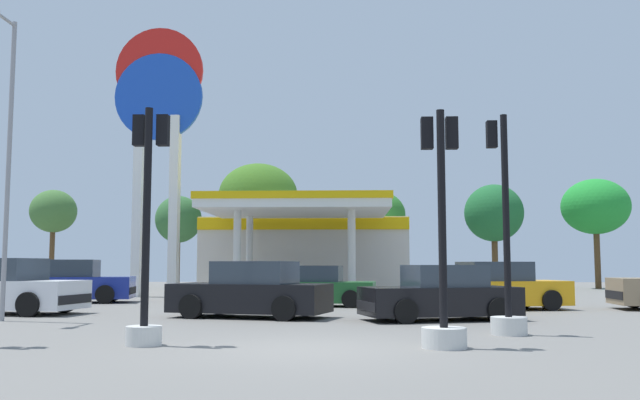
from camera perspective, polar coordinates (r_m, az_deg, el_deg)
ground_plane at (r=11.83m, az=-1.04°, el=-12.35°), size 90.00×90.00×0.00m
gas_station at (r=35.86m, az=-1.25°, el=-4.23°), size 10.56×12.80×4.36m
station_pole_sign at (r=32.08m, az=-13.39°, el=6.21°), size 4.02×0.56×12.30m
car_0 at (r=21.95m, az=-24.96°, el=-6.75°), size 4.71×2.51×1.61m
car_1 at (r=22.60m, az=14.70°, el=-7.13°), size 4.53×2.68×1.52m
car_3 at (r=18.70m, az=-5.80°, el=-7.67°), size 4.54×2.79×1.52m
car_4 at (r=27.47m, az=-20.14°, el=-6.55°), size 4.76×2.65×1.61m
car_5 at (r=23.67m, az=-0.21°, el=-7.36°), size 4.05×2.10×1.39m
car_6 at (r=17.97m, az=10.03°, el=-7.85°), size 4.25×2.64×1.42m
traffic_signal_0 at (r=14.57m, az=15.31°, el=-6.02°), size 0.73×0.73×4.56m
traffic_signal_2 at (r=12.06m, az=10.23°, el=-5.89°), size 0.77×0.77×4.15m
traffic_signal_3 at (r=12.64m, az=-14.32°, el=-4.22°), size 0.65×0.67×4.27m
tree_0 at (r=45.24m, az=-21.42°, el=-0.93°), size 2.81×2.81×6.05m
tree_1 at (r=42.66m, az=-11.76°, el=-1.62°), size 2.82×2.82×5.64m
tree_2 at (r=40.69m, az=-5.19°, el=0.37°), size 4.69×4.69×7.44m
tree_3 at (r=41.46m, az=4.60°, el=-1.26°), size 3.73×3.73×5.95m
tree_4 at (r=42.36m, az=14.35°, el=-1.09°), size 3.52×3.52×6.26m
tree_5 at (r=44.09m, az=22.06°, el=-0.54°), size 4.00×4.00×6.57m
corner_streetlamp at (r=19.32m, az=-24.80°, el=4.61°), size 0.24×1.48×7.81m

